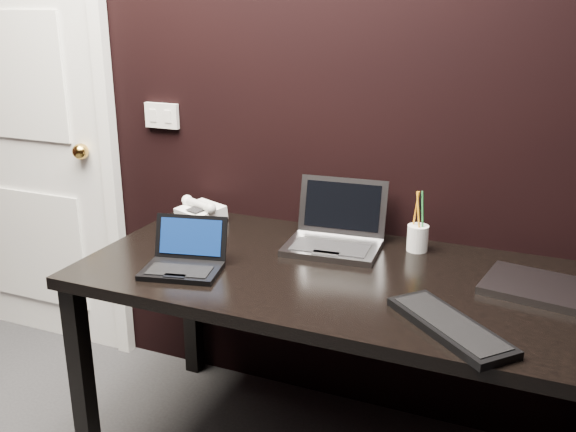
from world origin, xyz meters
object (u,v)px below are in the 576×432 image
at_px(silver_laptop, 335,236).
at_px(desk_phone, 200,212).
at_px(netbook, 184,261).
at_px(closed_laptop, 543,288).
at_px(door, 24,122).
at_px(mobile_phone, 168,233).
at_px(ext_keyboard, 450,326).
at_px(desk, 345,295).
at_px(pen_cup, 418,237).

relative_size(silver_laptop, desk_phone, 1.68).
height_order(netbook, closed_laptop, netbook).
bearing_deg(door, netbook, -25.36).
bearing_deg(silver_laptop, mobile_phone, -161.58).
distance_m(door, ext_keyboard, 2.13).
height_order(netbook, silver_laptop, silver_laptop).
height_order(door, ext_keyboard, door).
distance_m(door, mobile_phone, 1.08).
bearing_deg(silver_laptop, desk_phone, 173.12).
distance_m(desk, mobile_phone, 0.68).
distance_m(netbook, ext_keyboard, 0.85).
height_order(door, silver_laptop, door).
bearing_deg(ext_keyboard, silver_laptop, 136.29).
distance_m(netbook, pen_cup, 0.80).
bearing_deg(closed_laptop, desk_phone, 172.03).
height_order(desk, mobile_phone, mobile_phone).
height_order(netbook, desk_phone, netbook).
height_order(door, pen_cup, door).
bearing_deg(desk, mobile_phone, 178.68).
bearing_deg(desk, door, 167.18).
distance_m(silver_laptop, pen_cup, 0.28).
height_order(ext_keyboard, closed_laptop, ext_keyboard).
height_order(closed_laptop, mobile_phone, mobile_phone).
xyz_separation_m(desk_phone, mobile_phone, (0.02, -0.26, 0.00)).
bearing_deg(mobile_phone, desk, -1.32).
xyz_separation_m(closed_laptop, pen_cup, (-0.42, 0.19, 0.04)).
bearing_deg(desk, pen_cup, 59.92).
xyz_separation_m(door, desk_phone, (0.96, -0.10, -0.27)).
bearing_deg(silver_laptop, door, 173.62).
bearing_deg(desk, desk_phone, 158.41).
distance_m(silver_laptop, desk_phone, 0.59).
xyz_separation_m(desk, pen_cup, (0.16, 0.28, 0.13)).
xyz_separation_m(netbook, ext_keyboard, (0.85, -0.07, -0.02)).
bearing_deg(closed_laptop, silver_laptop, 171.11).
bearing_deg(pen_cup, closed_laptop, -24.31).
bearing_deg(pen_cup, ext_keyboard, -69.24).
bearing_deg(desk_phone, ext_keyboard, -26.35).
bearing_deg(ext_keyboard, mobile_phone, 165.62).
xyz_separation_m(silver_laptop, desk_phone, (-0.58, 0.07, -0.01)).
bearing_deg(ext_keyboard, closed_laptop, 58.28).
xyz_separation_m(desk_phone, pen_cup, (0.85, 0.01, 0.01)).
xyz_separation_m(door, pen_cup, (1.81, -0.09, -0.26)).
height_order(desk_phone, mobile_phone, mobile_phone).
relative_size(desk, ext_keyboard, 4.51).
relative_size(netbook, desk_phone, 1.39).
relative_size(desk_phone, mobile_phone, 2.14).
relative_size(desk, pen_cup, 7.98).
xyz_separation_m(desk, mobile_phone, (-0.67, 0.02, 0.11)).
xyz_separation_m(netbook, desk_phone, (-0.21, 0.45, 0.00)).
height_order(silver_laptop, ext_keyboard, silver_laptop).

